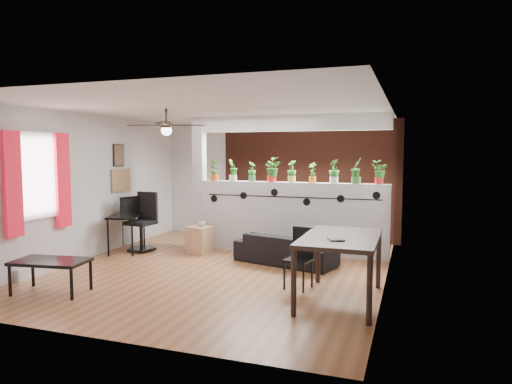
{
  "coord_description": "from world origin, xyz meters",
  "views": [
    {
      "loc": [
        2.95,
        -6.76,
        1.92
      ],
      "look_at": [
        0.4,
        0.6,
        1.23
      ],
      "focal_mm": 32.0,
      "sensor_mm": 36.0,
      "label": 1
    }
  ],
  "objects_px": {
    "ceiling_fan": "(166,127)",
    "potted_plant_4": "(292,171)",
    "potted_plant_6": "(334,171)",
    "potted_plant_1": "(233,169)",
    "dining_table": "(341,243)",
    "coffee_table": "(51,263)",
    "potted_plant_7": "(356,170)",
    "computer_desk": "(127,218)",
    "cube_shelf": "(199,240)",
    "potted_plant_5": "(313,172)",
    "potted_plant_8": "(379,172)",
    "office_chair": "(143,225)",
    "folding_chair": "(301,252)",
    "potted_plant_2": "(252,171)",
    "potted_plant_3": "(272,169)",
    "potted_plant_0": "(214,169)",
    "sofa": "(286,249)",
    "cup": "(201,224)"
  },
  "relations": [
    {
      "from": "ceiling_fan",
      "to": "potted_plant_4",
      "type": "bearing_deg",
      "value": 48.37
    },
    {
      "from": "potted_plant_6",
      "to": "potted_plant_1",
      "type": "bearing_deg",
      "value": 180.0
    },
    {
      "from": "dining_table",
      "to": "coffee_table",
      "type": "bearing_deg",
      "value": -165.74
    },
    {
      "from": "potted_plant_1",
      "to": "potted_plant_6",
      "type": "distance_m",
      "value": 1.98
    },
    {
      "from": "potted_plant_7",
      "to": "computer_desk",
      "type": "height_order",
      "value": "potted_plant_7"
    },
    {
      "from": "cube_shelf",
      "to": "coffee_table",
      "type": "height_order",
      "value": "cube_shelf"
    },
    {
      "from": "potted_plant_5",
      "to": "potted_plant_8",
      "type": "xyz_separation_m",
      "value": [
        1.18,
        0.0,
        0.02
      ]
    },
    {
      "from": "office_chair",
      "to": "folding_chair",
      "type": "relative_size",
      "value": 1.31
    },
    {
      "from": "potted_plant_4",
      "to": "potted_plant_8",
      "type": "xyz_separation_m",
      "value": [
        1.58,
        0.0,
        0.01
      ]
    },
    {
      "from": "potted_plant_2",
      "to": "computer_desk",
      "type": "xyz_separation_m",
      "value": [
        -2.26,
        -0.86,
        -0.9
      ]
    },
    {
      "from": "folding_chair",
      "to": "potted_plant_6",
      "type": "bearing_deg",
      "value": 86.85
    },
    {
      "from": "cube_shelf",
      "to": "coffee_table",
      "type": "relative_size",
      "value": 0.48
    },
    {
      "from": "ceiling_fan",
      "to": "office_chair",
      "type": "height_order",
      "value": "ceiling_fan"
    },
    {
      "from": "computer_desk",
      "to": "office_chair",
      "type": "relative_size",
      "value": 1.0
    },
    {
      "from": "cube_shelf",
      "to": "folding_chair",
      "type": "relative_size",
      "value": 0.59
    },
    {
      "from": "potted_plant_3",
      "to": "potted_plant_4",
      "type": "relative_size",
      "value": 1.13
    },
    {
      "from": "potted_plant_1",
      "to": "potted_plant_0",
      "type": "bearing_deg",
      "value": -180.0
    },
    {
      "from": "folding_chair",
      "to": "coffee_table",
      "type": "xyz_separation_m",
      "value": [
        -3.15,
        -1.38,
        -0.1
      ]
    },
    {
      "from": "potted_plant_4",
      "to": "potted_plant_0",
      "type": "bearing_deg",
      "value": 180.0
    },
    {
      "from": "potted_plant_2",
      "to": "computer_desk",
      "type": "height_order",
      "value": "potted_plant_2"
    },
    {
      "from": "potted_plant_7",
      "to": "potted_plant_0",
      "type": "bearing_deg",
      "value": 180.0
    },
    {
      "from": "folding_chair",
      "to": "dining_table",
      "type": "bearing_deg",
      "value": -34.1
    },
    {
      "from": "potted_plant_0",
      "to": "potted_plant_4",
      "type": "distance_m",
      "value": 1.58
    },
    {
      "from": "potted_plant_6",
      "to": "sofa",
      "type": "bearing_deg",
      "value": -130.45
    },
    {
      "from": "potted_plant_3",
      "to": "cup",
      "type": "distance_m",
      "value": 1.69
    },
    {
      "from": "potted_plant_4",
      "to": "ceiling_fan",
      "type": "bearing_deg",
      "value": -131.63
    },
    {
      "from": "sofa",
      "to": "potted_plant_8",
      "type": "bearing_deg",
      "value": -136.63
    },
    {
      "from": "potted_plant_3",
      "to": "coffee_table",
      "type": "bearing_deg",
      "value": -121.15
    },
    {
      "from": "computer_desk",
      "to": "coffee_table",
      "type": "relative_size",
      "value": 1.06
    },
    {
      "from": "potted_plant_8",
      "to": "potted_plant_6",
      "type": "bearing_deg",
      "value": 180.0
    },
    {
      "from": "potted_plant_8",
      "to": "computer_desk",
      "type": "bearing_deg",
      "value": -169.5
    },
    {
      "from": "potted_plant_1",
      "to": "potted_plant_5",
      "type": "xyz_separation_m",
      "value": [
        1.58,
        -0.0,
        -0.03
      ]
    },
    {
      "from": "potted_plant_3",
      "to": "dining_table",
      "type": "xyz_separation_m",
      "value": [
        1.69,
        -2.48,
        -0.84
      ]
    },
    {
      "from": "potted_plant_2",
      "to": "potted_plant_8",
      "type": "height_order",
      "value": "potted_plant_8"
    },
    {
      "from": "potted_plant_1",
      "to": "cup",
      "type": "relative_size",
      "value": 3.16
    },
    {
      "from": "potted_plant_3",
      "to": "potted_plant_6",
      "type": "distance_m",
      "value": 1.19
    },
    {
      "from": "potted_plant_6",
      "to": "potted_plant_4",
      "type": "bearing_deg",
      "value": 180.0
    },
    {
      "from": "potted_plant_6",
      "to": "dining_table",
      "type": "xyz_separation_m",
      "value": [
        0.5,
        -2.48,
        -0.82
      ]
    },
    {
      "from": "ceiling_fan",
      "to": "office_chair",
      "type": "distance_m",
      "value": 2.44
    },
    {
      "from": "potted_plant_6",
      "to": "cube_shelf",
      "type": "distance_m",
      "value": 2.84
    },
    {
      "from": "potted_plant_3",
      "to": "potted_plant_5",
      "type": "relative_size",
      "value": 1.24
    },
    {
      "from": "potted_plant_4",
      "to": "cup",
      "type": "relative_size",
      "value": 3.03
    },
    {
      "from": "ceiling_fan",
      "to": "computer_desk",
      "type": "distance_m",
      "value": 2.4
    },
    {
      "from": "folding_chair",
      "to": "potted_plant_5",
      "type": "bearing_deg",
      "value": 97.78
    },
    {
      "from": "potted_plant_0",
      "to": "potted_plant_6",
      "type": "xyz_separation_m",
      "value": [
        2.37,
        0.0,
        -0.0
      ]
    },
    {
      "from": "potted_plant_1",
      "to": "potted_plant_2",
      "type": "xyz_separation_m",
      "value": [
        0.4,
        -0.0,
        -0.03
      ]
    },
    {
      "from": "potted_plant_2",
      "to": "folding_chair",
      "type": "height_order",
      "value": "potted_plant_2"
    },
    {
      "from": "potted_plant_8",
      "to": "office_chair",
      "type": "relative_size",
      "value": 0.38
    },
    {
      "from": "potted_plant_3",
      "to": "sofa",
      "type": "bearing_deg",
      "value": -57.89
    },
    {
      "from": "potted_plant_2",
      "to": "potted_plant_4",
      "type": "distance_m",
      "value": 0.79
    }
  ]
}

